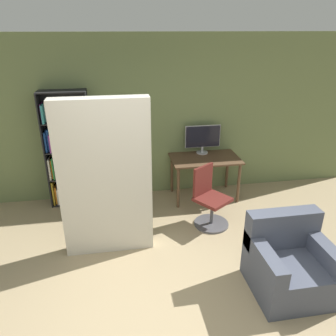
% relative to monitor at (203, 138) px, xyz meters
% --- Properties ---
extents(wall_back, '(8.00, 0.06, 2.70)m').
position_rel_monitor_xyz_m(wall_back, '(-1.08, 0.15, 0.34)').
color(wall_back, '#6B7A4C').
rests_on(wall_back, ground).
extents(desk, '(1.15, 0.70, 0.73)m').
position_rel_monitor_xyz_m(desk, '(-0.01, -0.23, -0.38)').
color(desk, brown).
rests_on(desk, ground).
extents(monitor, '(0.62, 0.20, 0.50)m').
position_rel_monitor_xyz_m(monitor, '(0.00, 0.00, 0.00)').
color(monitor, '#B7B7BC').
rests_on(monitor, desk).
extents(office_chair, '(0.61, 0.61, 0.91)m').
position_rel_monitor_xyz_m(office_chair, '(-0.16, -1.08, -0.65)').
color(office_chair, '#4C4C51').
rests_on(office_chair, ground).
extents(bookshelf, '(0.72, 0.33, 1.89)m').
position_rel_monitor_xyz_m(bookshelf, '(-2.32, -0.02, -0.14)').
color(bookshelf, black).
rests_on(bookshelf, ground).
extents(mattress_near, '(1.13, 0.23, 2.05)m').
position_rel_monitor_xyz_m(mattress_near, '(-1.63, -1.46, 0.01)').
color(mattress_near, beige).
rests_on(mattress_near, ground).
extents(armchair, '(0.85, 0.80, 0.85)m').
position_rel_monitor_xyz_m(armchair, '(0.35, -2.51, -0.69)').
color(armchair, '#474C5B').
rests_on(armchair, ground).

